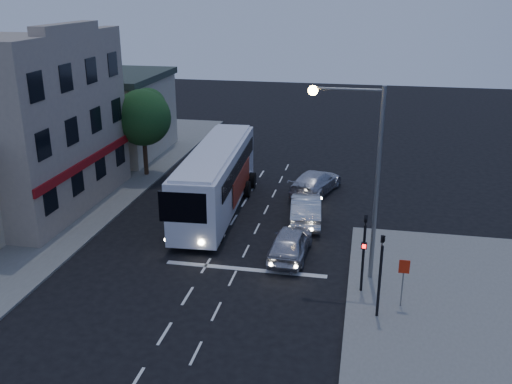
% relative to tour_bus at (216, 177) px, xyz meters
% --- Properties ---
extents(ground, '(120.00, 120.00, 0.00)m').
position_rel_tour_bus_xyz_m(ground, '(1.40, -9.36, -2.14)').
color(ground, black).
extents(sidewalk_near, '(12.00, 24.00, 0.12)m').
position_rel_tour_bus_xyz_m(sidewalk_near, '(14.40, -13.36, -2.08)').
color(sidewalk_near, slate).
rests_on(sidewalk_near, ground).
extents(sidewalk_far, '(12.00, 50.00, 0.12)m').
position_rel_tour_bus_xyz_m(sidewalk_far, '(-11.60, -1.36, -2.08)').
color(sidewalk_far, slate).
rests_on(sidewalk_far, ground).
extents(road_markings, '(8.00, 30.55, 0.01)m').
position_rel_tour_bus_xyz_m(road_markings, '(2.68, -6.05, -2.14)').
color(road_markings, silver).
rests_on(road_markings, ground).
extents(tour_bus, '(3.38, 13.04, 3.97)m').
position_rel_tour_bus_xyz_m(tour_bus, '(0.00, 0.00, 0.00)').
color(tour_bus, white).
rests_on(tour_bus, ground).
extents(car_suv, '(2.01, 4.60, 1.54)m').
position_rel_tour_bus_xyz_m(car_suv, '(5.34, -5.56, -1.37)').
color(car_suv, '#AEADB9').
rests_on(car_suv, ground).
extents(car_sedan_a, '(2.21, 5.06, 1.62)m').
position_rel_tour_bus_xyz_m(car_sedan_a, '(5.61, -0.81, -1.34)').
color(car_sedan_a, silver).
rests_on(car_sedan_a, ground).
extents(car_sedan_b, '(3.57, 5.63, 1.52)m').
position_rel_tour_bus_xyz_m(car_sedan_b, '(5.68, 4.35, -1.38)').
color(car_sedan_b, silver).
rests_on(car_sedan_b, ground).
extents(traffic_signal_main, '(0.25, 0.35, 4.10)m').
position_rel_tour_bus_xyz_m(traffic_signal_main, '(9.00, -8.58, 0.28)').
color(traffic_signal_main, black).
rests_on(traffic_signal_main, sidewalk_near).
extents(traffic_signal_side, '(0.18, 0.15, 4.10)m').
position_rel_tour_bus_xyz_m(traffic_signal_side, '(9.70, -10.56, 0.28)').
color(traffic_signal_side, black).
rests_on(traffic_signal_side, sidewalk_near).
extents(regulatory_sign, '(0.45, 0.12, 2.20)m').
position_rel_tour_bus_xyz_m(regulatory_sign, '(10.70, -9.59, -0.55)').
color(regulatory_sign, slate).
rests_on(regulatory_sign, sidewalk_near).
extents(streetlight, '(3.32, 0.44, 9.00)m').
position_rel_tour_bus_xyz_m(streetlight, '(8.74, -7.16, 3.59)').
color(streetlight, slate).
rests_on(streetlight, sidewalk_near).
extents(main_building, '(10.12, 12.00, 11.00)m').
position_rel_tour_bus_xyz_m(main_building, '(-12.56, -1.36, 3.01)').
color(main_building, gray).
rests_on(main_building, sidewalk_far).
extents(low_building_north, '(9.40, 9.40, 6.50)m').
position_rel_tour_bus_xyz_m(low_building_north, '(-12.10, 10.64, 1.25)').
color(low_building_north, '#BAB3A2').
rests_on(low_building_north, sidewalk_far).
extents(street_tree, '(4.00, 4.00, 6.20)m').
position_rel_tour_bus_xyz_m(street_tree, '(-6.81, 5.67, 2.35)').
color(street_tree, black).
rests_on(street_tree, sidewalk_far).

